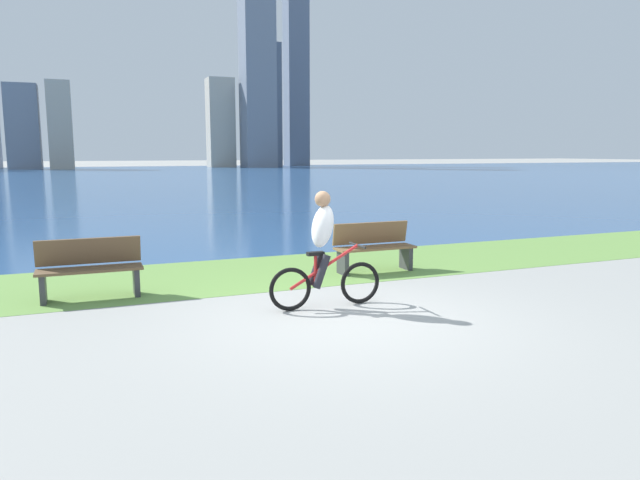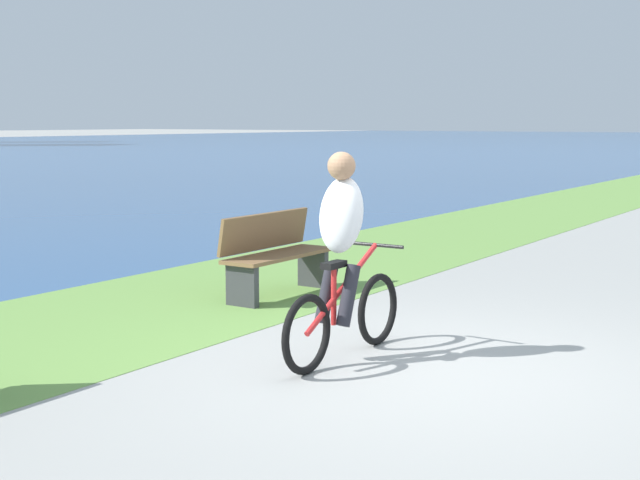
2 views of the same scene
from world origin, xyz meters
The scene contains 4 objects.
ground_plane centered at (0.00, 0.00, 0.00)m, with size 300.00×300.00×0.00m, color #9E9E99.
grass_strip_bayside centered at (0.00, 3.34, 0.00)m, with size 120.00×3.05×0.01m, color #6B9947.
cyclist_lead centered at (-0.09, 0.67, 0.83)m, with size 1.68×0.52×1.65m.
bench_far_along_path centered at (1.73, 2.66, 0.45)m, with size 1.50×0.47×0.90m.
Camera 2 is at (-5.95, -2.98, 1.88)m, focal length 49.97 mm.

